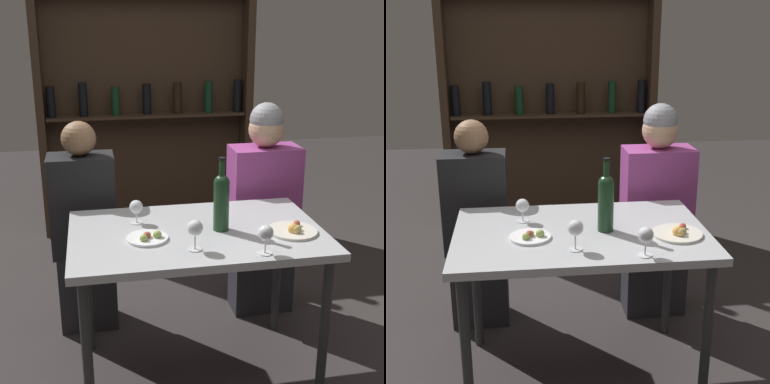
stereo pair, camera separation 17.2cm
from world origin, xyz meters
TOP-DOWN VIEW (x-y plane):
  - ground_plane at (0.00, 0.00)m, footprint 10.00×10.00m
  - dining_table at (0.00, 0.00)m, footprint 1.15×0.74m
  - wine_rack_wall at (0.00, 2.05)m, footprint 1.70×0.21m
  - wine_bottle at (0.11, -0.01)m, footprint 0.07×0.07m
  - wine_glass_0 at (-0.26, 0.15)m, footprint 0.06×0.06m
  - wine_glass_1 at (0.23, -0.30)m, footprint 0.07×0.07m
  - wine_glass_2 at (-0.05, -0.21)m, footprint 0.07×0.07m
  - food_plate_0 at (-0.23, -0.06)m, footprint 0.18×0.18m
  - food_plate_1 at (0.42, -0.10)m, footprint 0.22×0.22m
  - seated_person_left at (-0.51, 0.57)m, footprint 0.35×0.22m
  - seated_person_right at (0.51, 0.57)m, footprint 0.39×0.22m

SIDE VIEW (x-z plane):
  - ground_plane at x=0.00m, z-range 0.00..0.00m
  - seated_person_left at x=-0.51m, z-range -0.03..1.15m
  - seated_person_right at x=0.51m, z-range -0.02..1.23m
  - dining_table at x=0.00m, z-range 0.31..1.07m
  - food_plate_0 at x=-0.23m, z-range 0.75..0.80m
  - food_plate_1 at x=0.42m, z-range 0.75..0.80m
  - wine_glass_0 at x=-0.26m, z-range 0.79..0.90m
  - wine_glass_1 at x=0.23m, z-range 0.79..0.92m
  - wine_glass_2 at x=-0.05m, z-range 0.79..0.93m
  - wine_bottle at x=0.11m, z-range 0.74..1.08m
  - wine_rack_wall at x=0.00m, z-range 0.03..2.17m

